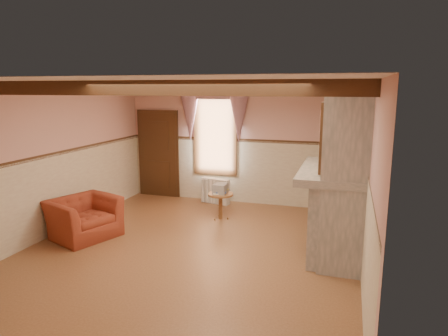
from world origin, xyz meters
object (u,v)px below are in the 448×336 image
(side_table, at_px, (221,206))
(mantel_clock, at_px, (336,154))
(bowl, at_px, (334,164))
(oil_lamp, at_px, (336,154))
(radiator, at_px, (215,191))
(armchair, at_px, (84,218))

(side_table, xyz_separation_m, mantel_clock, (2.28, -0.21, 1.25))
(bowl, distance_m, oil_lamp, 0.43)
(bowl, height_order, oil_lamp, oil_lamp)
(bowl, distance_m, mantel_clock, 0.62)
(radiator, bearing_deg, mantel_clock, -12.66)
(side_table, distance_m, oil_lamp, 2.65)
(side_table, bearing_deg, radiator, 113.83)
(armchair, xyz_separation_m, oil_lamp, (4.35, 1.34, 1.19))
(armchair, bearing_deg, bowl, -57.33)
(armchair, bearing_deg, radiator, -8.68)
(radiator, bearing_deg, armchair, -106.94)
(oil_lamp, bearing_deg, side_table, 169.93)
(side_table, relative_size, mantel_clock, 2.29)
(side_table, xyz_separation_m, radiator, (-0.48, 1.08, 0.02))
(mantel_clock, xyz_separation_m, oil_lamp, (0.00, -0.19, 0.04))
(side_table, xyz_separation_m, oil_lamp, (2.28, -0.40, 1.29))
(armchair, relative_size, radiator, 1.61)
(side_table, bearing_deg, mantel_clock, -5.38)
(bowl, bearing_deg, radiator, 145.30)
(mantel_clock, bearing_deg, side_table, 174.62)
(side_table, relative_size, bowl, 1.70)
(armchair, height_order, side_table, armchair)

